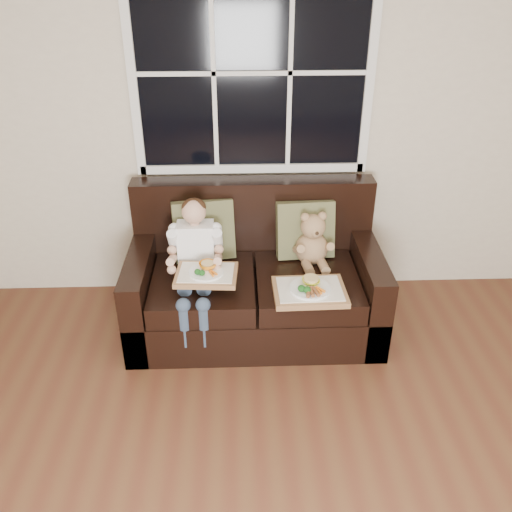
{
  "coord_description": "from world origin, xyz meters",
  "views": [
    {
      "loc": [
        -0.33,
        -1.18,
        2.37
      ],
      "look_at": [
        -0.22,
        1.85,
        0.63
      ],
      "focal_mm": 38.0,
      "sensor_mm": 36.0,
      "label": 1
    }
  ],
  "objects_px": {
    "child": "(195,253)",
    "tray_right": "(310,290)",
    "teddy_bear": "(312,242)",
    "loveseat": "(255,284)",
    "tray_left": "(206,273)"
  },
  "relations": [
    {
      "from": "loveseat",
      "to": "child",
      "type": "distance_m",
      "value": 0.52
    },
    {
      "from": "tray_left",
      "to": "tray_right",
      "type": "relative_size",
      "value": 0.87
    },
    {
      "from": "child",
      "to": "teddy_bear",
      "type": "height_order",
      "value": "child"
    },
    {
      "from": "teddy_bear",
      "to": "tray_right",
      "type": "distance_m",
      "value": 0.42
    },
    {
      "from": "child",
      "to": "tray_right",
      "type": "distance_m",
      "value": 0.78
    },
    {
      "from": "loveseat",
      "to": "teddy_bear",
      "type": "height_order",
      "value": "loveseat"
    },
    {
      "from": "tray_left",
      "to": "tray_right",
      "type": "height_order",
      "value": "tray_left"
    },
    {
      "from": "tray_right",
      "to": "teddy_bear",
      "type": "bearing_deg",
      "value": 79.99
    },
    {
      "from": "loveseat",
      "to": "child",
      "type": "xyz_separation_m",
      "value": [
        -0.39,
        -0.12,
        0.32
      ]
    },
    {
      "from": "loveseat",
      "to": "teddy_bear",
      "type": "bearing_deg",
      "value": 5.9
    },
    {
      "from": "child",
      "to": "teddy_bear",
      "type": "xyz_separation_m",
      "value": [
        0.79,
        0.16,
        -0.02
      ]
    },
    {
      "from": "loveseat",
      "to": "tray_right",
      "type": "bearing_deg",
      "value": -46.92
    },
    {
      "from": "teddy_bear",
      "to": "tray_left",
      "type": "xyz_separation_m",
      "value": [
        -0.71,
        -0.32,
        -0.03
      ]
    },
    {
      "from": "teddy_bear",
      "to": "tray_right",
      "type": "height_order",
      "value": "teddy_bear"
    },
    {
      "from": "tray_left",
      "to": "tray_right",
      "type": "distance_m",
      "value": 0.66
    }
  ]
}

